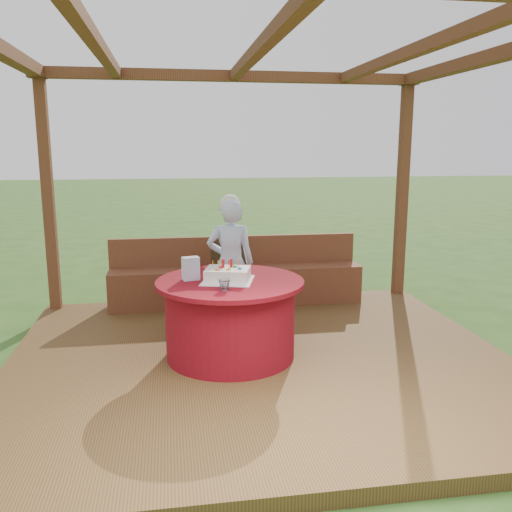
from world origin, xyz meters
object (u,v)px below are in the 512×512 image
at_px(bench, 237,282).
at_px(drinking_glass, 224,285).
at_px(chair, 228,273).
at_px(birthday_cake, 228,274).
at_px(elderly_woman, 231,261).
at_px(gift_bag, 191,269).
at_px(table, 230,318).

bearing_deg(bench, drinking_glass, -99.89).
bearing_deg(chair, birthday_cake, -96.45).
relative_size(elderly_woman, birthday_cake, 2.64).
height_order(birthday_cake, gift_bag, gift_bag).
bearing_deg(drinking_glass, birthday_cake, 78.87).
relative_size(chair, birthday_cake, 1.61).
bearing_deg(table, drinking_glass, -103.87).
height_order(elderly_woman, birthday_cake, elderly_woman).
relative_size(table, elderly_woman, 0.94).
bearing_deg(birthday_cake, elderly_woman, 81.93).
distance_m(bench, drinking_glass, 2.08).
xyz_separation_m(table, chair, (0.13, 1.28, 0.10)).
bearing_deg(birthday_cake, gift_bag, 164.72).
height_order(chair, birthday_cake, birthday_cake).
height_order(bench, table, bench).
distance_m(elderly_woman, drinking_glass, 1.21).
relative_size(birthday_cake, gift_bag, 2.57).
bearing_deg(gift_bag, table, -24.13).
bearing_deg(drinking_glass, gift_bag, 122.79).
distance_m(table, chair, 1.29).
height_order(bench, gift_bag, gift_bag).
distance_m(chair, gift_bag, 1.35).
bearing_deg(chair, gift_bag, -110.95).
relative_size(bench, birthday_cake, 5.68).
height_order(table, gift_bag, gift_bag).
distance_m(elderly_woman, gift_bag, 0.92).
xyz_separation_m(table, elderly_woman, (0.10, 0.86, 0.34)).
relative_size(bench, table, 2.29).
distance_m(table, gift_bag, 0.57).
distance_m(bench, table, 1.68).
bearing_deg(gift_bag, elderly_woman, 47.30).
height_order(bench, birthday_cake, birthday_cake).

